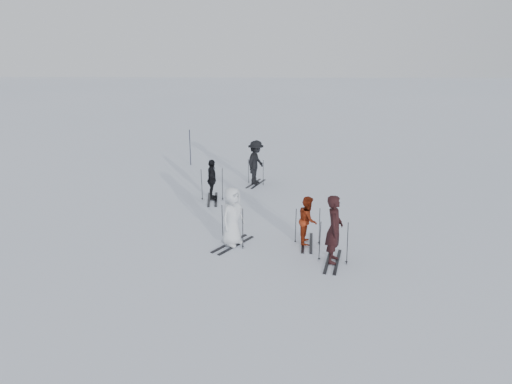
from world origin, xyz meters
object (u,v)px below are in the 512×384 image
skier_near_dark (334,230)px  skier_grey (232,217)px  skier_red (308,221)px  piste_marker (190,147)px  skier_uphill_left (212,180)px  skier_uphill_far (256,163)px

skier_near_dark → skier_grey: bearing=81.9°
skier_red → skier_grey: skier_grey is taller
skier_red → skier_near_dark: bearing=-149.1°
skier_near_dark → piste_marker: size_ratio=1.11×
skier_near_dark → skier_grey: 3.17m
skier_near_dark → skier_red: bearing=38.8°
skier_near_dark → skier_uphill_left: bearing=49.4°
skier_red → skier_uphill_far: bearing=20.4°
skier_uphill_left → skier_grey: bearing=-170.8°
skier_uphill_left → piste_marker: piste_marker is taller
skier_red → skier_uphill_left: size_ratio=0.94×
skier_near_dark → skier_uphill_left: skier_near_dark is taller
skier_red → skier_uphill_far: 6.65m
skier_uphill_far → piste_marker: (-3.31, 3.25, -0.06)m
skier_red → skier_uphill_far: (-1.72, 6.42, 0.20)m
skier_near_dark → skier_uphill_far: (-2.35, 7.74, -0.04)m
skier_near_dark → skier_red: (-0.63, 1.32, -0.24)m
skier_uphill_left → skier_uphill_far: 2.77m
skier_grey → skier_uphill_left: size_ratio=1.15×
skier_uphill_left → piste_marker: 5.69m
skier_near_dark → skier_grey: (-2.95, 1.16, -0.07)m
skier_uphill_far → skier_uphill_left: bearing=165.1°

